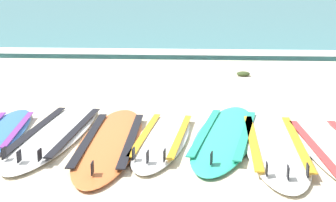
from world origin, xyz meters
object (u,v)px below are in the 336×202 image
(surfboard_2, at_px, (3,132))
(surfboard_4, at_px, (110,141))
(surfboard_3, at_px, (56,133))
(surfboard_8, at_px, (336,150))
(surfboard_7, at_px, (275,144))
(surfboard_5, at_px, (163,137))
(surfboard_6, at_px, (225,135))

(surfboard_2, height_order, surfboard_4, same)
(surfboard_3, bearing_deg, surfboard_8, -7.41)
(surfboard_8, bearing_deg, surfboard_4, 176.70)
(surfboard_7, height_order, surfboard_8, same)
(surfboard_5, xyz_separation_m, surfboard_8, (1.79, -0.29, -0.00))
(surfboard_2, height_order, surfboard_3, same)
(surfboard_2, distance_m, surfboard_5, 1.83)
(surfboard_4, xyz_separation_m, surfboard_7, (1.74, 0.00, 0.00))
(surfboard_2, xyz_separation_m, surfboard_6, (2.51, 0.03, -0.00))
(surfboard_4, bearing_deg, surfboard_7, 0.02)
(surfboard_2, bearing_deg, surfboard_5, -3.07)
(surfboard_6, height_order, surfboard_7, same)
(surfboard_5, distance_m, surfboard_7, 1.20)
(surfboard_7, bearing_deg, surfboard_5, 172.73)
(surfboard_2, distance_m, surfboard_8, 3.63)
(surfboard_6, distance_m, surfboard_8, 1.17)
(surfboard_3, distance_m, surfboard_4, 0.71)
(surfboard_3, xyz_separation_m, surfboard_6, (1.90, 0.02, -0.00))
(surfboard_2, bearing_deg, surfboard_4, -11.12)
(surfboard_3, xyz_separation_m, surfboard_4, (0.66, -0.26, -0.00))
(surfboard_3, distance_m, surfboard_5, 1.22)
(surfboard_5, bearing_deg, surfboard_3, 175.14)
(surfboard_5, bearing_deg, surfboard_2, 176.93)
(surfboard_2, bearing_deg, surfboard_3, 0.53)
(surfboard_7, xyz_separation_m, surfboard_8, (0.60, -0.14, 0.00))
(surfboard_6, bearing_deg, surfboard_4, -167.40)
(surfboard_6, xyz_separation_m, surfboard_8, (1.10, -0.41, 0.00))
(surfboard_7, bearing_deg, surfboard_3, 173.94)
(surfboard_3, bearing_deg, surfboard_2, -179.47)
(surfboard_5, distance_m, surfboard_6, 0.70)
(surfboard_4, distance_m, surfboard_6, 1.27)
(surfboard_2, xyz_separation_m, surfboard_7, (3.01, -0.25, 0.00))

